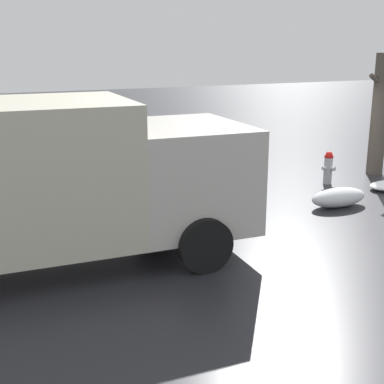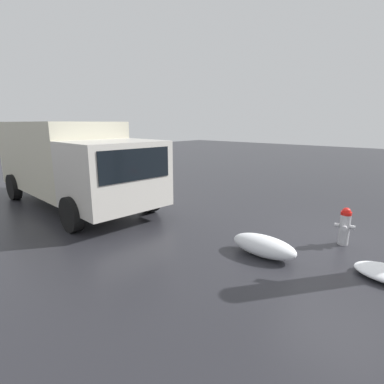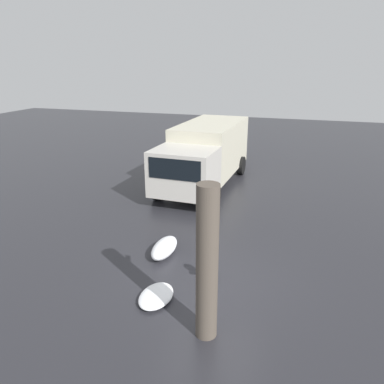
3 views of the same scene
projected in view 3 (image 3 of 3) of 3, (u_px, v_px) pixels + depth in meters
ground_plane at (213, 283)px, 9.58m from camera, size 60.00×60.00×0.00m
fire_hydrant at (213, 268)px, 9.44m from camera, size 0.43×0.33×0.85m
tree_trunk at (207, 264)px, 7.24m from camera, size 0.67×0.44×3.29m
delivery_truck at (205, 152)px, 16.77m from camera, size 7.13×2.90×2.70m
snow_pile_by_hydrant at (156, 296)px, 8.88m from camera, size 1.15×0.76×0.19m
snow_pile_curbside at (164, 248)px, 10.93m from camera, size 1.39×0.61×0.42m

